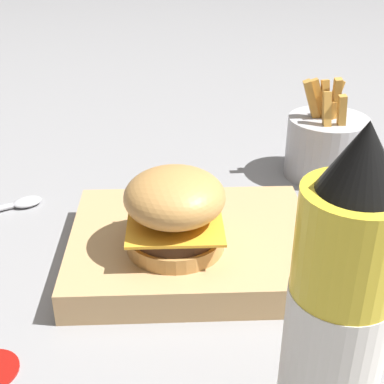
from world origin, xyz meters
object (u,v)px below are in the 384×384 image
fries_basket (326,145)px  spoon (5,207)px  burger (175,210)px  ketchup_bottle (335,333)px  serving_board (192,245)px

fries_basket → spoon: fries_basket is taller
spoon → burger: bearing=-60.8°
burger → ketchup_bottle: size_ratio=0.40×
burger → ketchup_bottle: (0.10, -0.22, 0.04)m
ketchup_bottle → fries_basket: (0.12, 0.45, -0.07)m
fries_basket → spoon: size_ratio=1.02×
serving_board → ketchup_bottle: 0.28m
burger → serving_board: bearing=54.6°
serving_board → spoon: size_ratio=1.84×
burger → spoon: burger is taller
serving_board → spoon: bearing=153.9°
fries_basket → spoon: (-0.44, -0.09, -0.04)m
serving_board → burger: burger is taller
serving_board → burger: 0.07m
ketchup_bottle → fries_basket: size_ratio=1.75×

